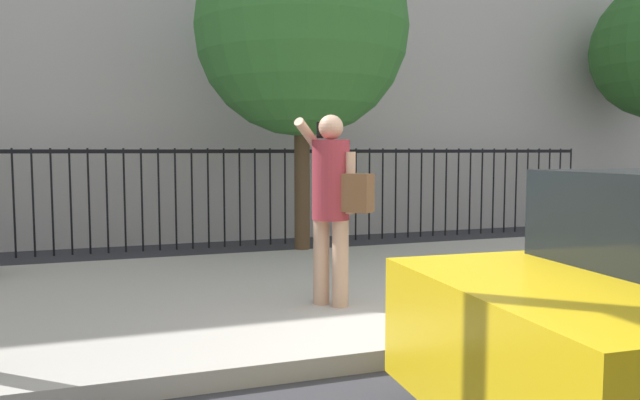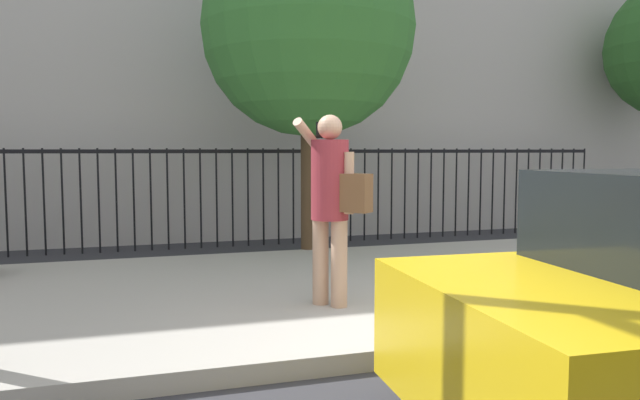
{
  "view_description": "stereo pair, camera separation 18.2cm",
  "coord_description": "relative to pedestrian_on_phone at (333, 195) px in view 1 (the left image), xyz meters",
  "views": [
    {
      "loc": [
        -2.62,
        -3.82,
        1.57
      ],
      "look_at": [
        -0.74,
        1.61,
        1.1
      ],
      "focal_mm": 34.05,
      "sensor_mm": 36.0,
      "label": 1
    },
    {
      "loc": [
        -2.45,
        -3.88,
        1.57
      ],
      "look_at": [
        -0.74,
        1.61,
        1.1
      ],
      "focal_mm": 34.05,
      "sensor_mm": 36.0,
      "label": 2
    }
  ],
  "objects": [
    {
      "name": "pedestrian_on_phone",
      "position": [
        0.0,
        0.0,
        0.0
      ],
      "size": [
        0.67,
        0.71,
        1.74
      ],
      "color": "tan",
      "rests_on": "sidewalk"
    },
    {
      "name": "iron_fence",
      "position": [
        0.72,
        4.61,
        -0.14
      ],
      "size": [
        12.03,
        0.04,
        1.6
      ],
      "color": "black",
      "rests_on": "ground"
    },
    {
      "name": "building_facade",
      "position": [
        0.72,
        7.21,
        3.37
      ],
      "size": [
        28.0,
        4.0,
        9.07
      ],
      "primitive_type": "cube",
      "color": "#BCB7B2",
      "rests_on": "ground"
    },
    {
      "name": "ground_plane",
      "position": [
        0.72,
        -1.29,
        -1.16
      ],
      "size": [
        60.0,
        60.0,
        0.0
      ],
      "primitive_type": "plane",
      "color": "#333338"
    },
    {
      "name": "street_tree_mid",
      "position": [
        0.69,
        3.14,
        2.09
      ],
      "size": [
        2.99,
        2.99,
        4.76
      ],
      "color": "#4C3823",
      "rests_on": "ground"
    },
    {
      "name": "sidewalk",
      "position": [
        0.72,
        0.91,
        -1.09
      ],
      "size": [
        28.0,
        4.4,
        0.15
      ],
      "primitive_type": "cube",
      "color": "#B2ADA3",
      "rests_on": "ground"
    }
  ]
}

